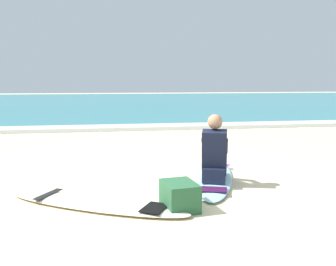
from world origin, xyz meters
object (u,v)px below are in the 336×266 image
Objects in this scene: surfboard_main at (214,177)px; beach_bag at (180,196)px; surfboard_spare_near at (95,203)px; surfer_seated at (215,155)px.

surfboard_main is 5.14× the size of beach_bag.
surfboard_main and surfboard_spare_near have the same top height.
surfboard_main is 0.50m from surfer_seated.
surfboard_spare_near is at bearing -158.63° from surfer_seated.
surfboard_main is 1.98m from surfboard_spare_near.
surfer_seated is at bearing 53.29° from beach_bag.
surfboard_spare_near is 4.88× the size of beach_bag.
surfer_seated is at bearing -107.80° from surfboard_main.
surfer_seated is at bearing 21.37° from surfboard_spare_near.
surfer_seated is 1.18m from beach_bag.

